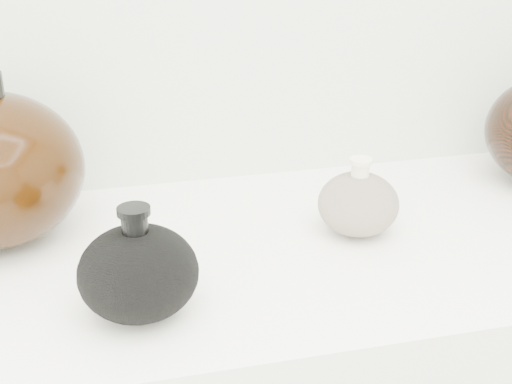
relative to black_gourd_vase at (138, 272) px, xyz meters
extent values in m
cube|color=white|center=(0.18, 0.12, -0.07)|extent=(1.20, 0.50, 0.03)
ellipsoid|color=black|center=(0.00, 0.00, 0.00)|extent=(0.15, 0.15, 0.11)
cylinder|color=black|center=(0.00, 0.00, 0.06)|extent=(0.03, 0.03, 0.03)
cylinder|color=black|center=(0.00, 0.00, 0.08)|extent=(0.04, 0.04, 0.01)
ellipsoid|color=beige|center=(0.32, 0.13, -0.01)|extent=(0.15, 0.15, 0.09)
cylinder|color=#F3EAC6|center=(0.32, 0.13, 0.04)|extent=(0.03, 0.03, 0.03)
cylinder|color=#F3EAC6|center=(0.32, 0.13, 0.05)|extent=(0.04, 0.04, 0.01)
camera|label=1|loc=(-0.04, -0.70, 0.40)|focal=50.00mm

